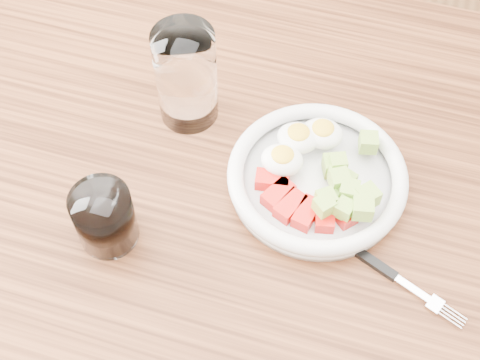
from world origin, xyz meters
name	(u,v)px	position (x,y,z in m)	size (l,w,h in m)	color
dining_table	(245,237)	(0.00, 0.00, 0.67)	(1.50, 0.90, 0.77)	brown
bowl	(317,176)	(0.08, 0.05, 0.79)	(0.24, 0.24, 0.06)	white
fork	(383,269)	(0.19, -0.05, 0.77)	(0.17, 0.08, 0.01)	black
water_glass	(186,77)	(-0.12, 0.12, 0.84)	(0.08, 0.08, 0.15)	white
coffee_glass	(105,218)	(-0.15, -0.10, 0.81)	(0.07, 0.07, 0.09)	white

